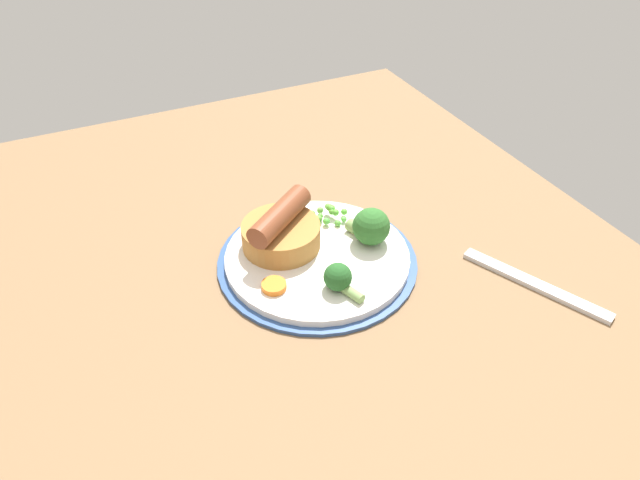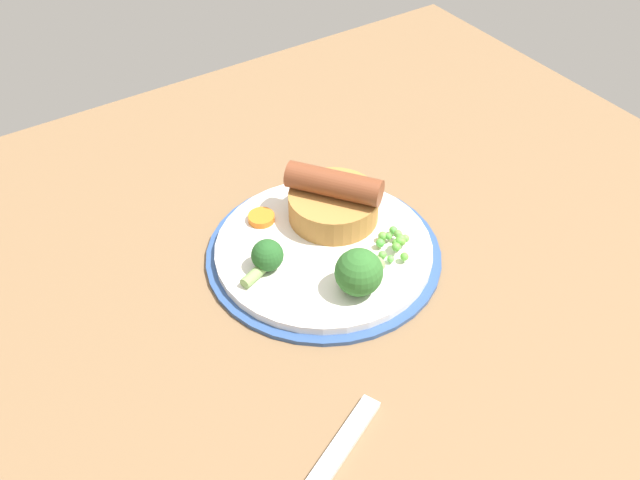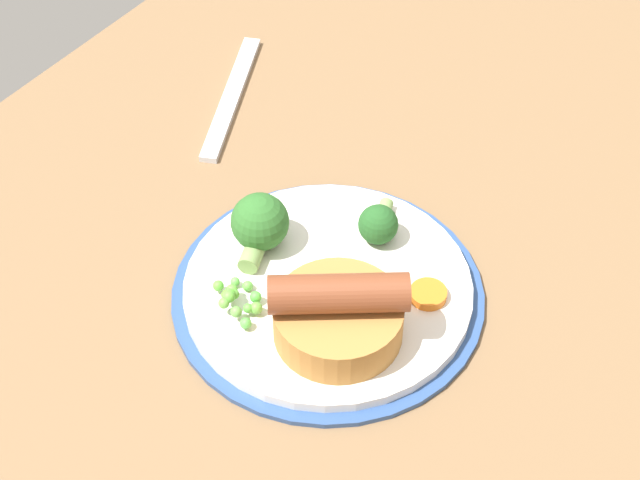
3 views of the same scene
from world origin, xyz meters
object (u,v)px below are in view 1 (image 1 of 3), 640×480
object	(u,v)px
sausage_pudding	(281,231)
broccoli_floret_near	(370,227)
dinner_plate	(317,259)
carrot_slice_1	(274,286)
pea_pile	(329,213)
broccoli_floret_far	(339,278)
fork	(535,284)

from	to	relation	value
sausage_pudding	broccoli_floret_near	size ratio (longest dim) A/B	1.65
dinner_plate	sausage_pudding	bearing A→B (deg)	-136.21
sausage_pudding	carrot_slice_1	xyz separation A→B (cm)	(6.85, -3.72, -1.88)
pea_pile	broccoli_floret_far	bearing A→B (deg)	-20.96
dinner_plate	broccoli_floret_near	world-z (taller)	broccoli_floret_near
dinner_plate	sausage_pudding	world-z (taller)	sausage_pudding
pea_pile	broccoli_floret_near	distance (cm)	6.94
dinner_plate	broccoli_floret_near	bearing A→B (deg)	85.70
broccoli_floret_near	fork	bearing A→B (deg)	24.81
dinner_plate	broccoli_floret_near	distance (cm)	7.66
pea_pile	carrot_slice_1	size ratio (longest dim) A/B	1.67
dinner_plate	pea_pile	size ratio (longest dim) A/B	5.12
broccoli_floret_far	fork	distance (cm)	23.38
sausage_pudding	broccoli_floret_far	distance (cm)	10.49
broccoli_floret_far	broccoli_floret_near	bearing A→B (deg)	-71.46
carrot_slice_1	fork	bearing A→B (deg)	68.13
broccoli_floret_near	sausage_pudding	bearing A→B (deg)	-131.51
broccoli_floret_near	broccoli_floret_far	size ratio (longest dim) A/B	1.14
dinner_plate	carrot_slice_1	xyz separation A→B (cm)	(3.40, -7.02, 1.20)
fork	broccoli_floret_far	bearing A→B (deg)	-135.53
broccoli_floret_far	carrot_slice_1	xyz separation A→B (cm)	(-3.19, -6.66, -1.17)
dinner_plate	pea_pile	xyz separation A→B (cm)	(-5.77, 4.38, 1.79)
sausage_pudding	broccoli_floret_near	xyz separation A→B (cm)	(3.97, 10.30, 0.02)
broccoli_floret_near	broccoli_floret_far	world-z (taller)	broccoli_floret_near
dinner_plate	pea_pile	distance (cm)	7.47
pea_pile	sausage_pudding	bearing A→B (deg)	-73.15
broccoli_floret_far	fork	size ratio (longest dim) A/B	0.29
carrot_slice_1	sausage_pudding	bearing A→B (deg)	151.51
broccoli_floret_near	carrot_slice_1	bearing A→B (deg)	-98.81
sausage_pudding	dinner_plate	bearing A→B (deg)	-82.97
pea_pile	broccoli_floret_near	xyz separation A→B (cm)	(6.30, 2.61, 1.30)
dinner_plate	fork	world-z (taller)	dinner_plate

